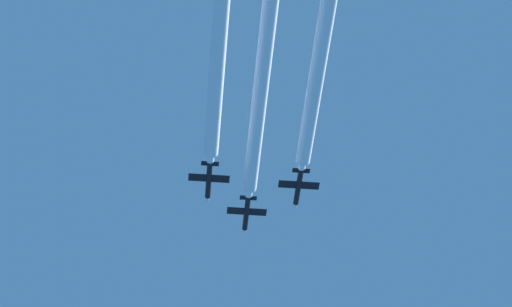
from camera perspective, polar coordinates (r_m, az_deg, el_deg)
jet_lead at (r=215.35m, az=-0.57°, el=-3.60°), size 8.88×12.93×3.11m
jet_left_wingman at (r=207.02m, az=-2.82°, el=-1.62°), size 8.88×12.93×3.11m
jet_right_wingman at (r=208.63m, az=2.53°, el=-2.02°), size 8.88×12.93×3.11m
smoke_trail_lead at (r=190.58m, az=0.28°, el=3.89°), size 3.09×60.98×3.09m
smoke_trail_left_wingman at (r=183.39m, az=-2.24°, el=6.38°), size 3.09×60.39×3.09m
smoke_trail_right_wingman at (r=186.82m, az=3.70°, el=5.15°), size 3.09×54.61×3.09m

